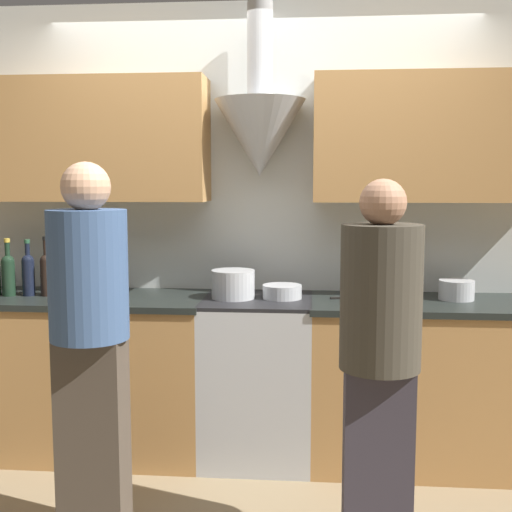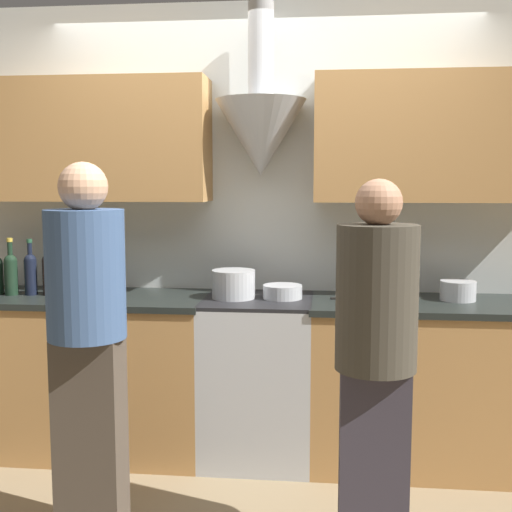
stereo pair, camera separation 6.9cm
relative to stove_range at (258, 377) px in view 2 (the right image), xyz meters
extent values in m
plane|color=#847051|center=(0.00, -0.35, -0.46)|extent=(12.00, 12.00, 0.00)
cube|color=silver|center=(0.00, 0.33, 0.84)|extent=(8.40, 0.06, 2.60)
cone|color=#B7BABC|center=(0.00, 0.16, 1.35)|extent=(0.51, 0.51, 0.43)
cylinder|color=#B7BABC|center=(0.00, 0.16, 1.82)|extent=(0.14, 0.14, 0.53)
cube|color=#B27F47|center=(-1.00, 0.15, 1.34)|extent=(1.40, 0.32, 0.70)
cube|color=#B27F47|center=(0.94, 0.15, 1.34)|extent=(1.28, 0.32, 0.70)
cube|color=#B27F47|center=(-1.00, 0.00, -0.02)|extent=(1.40, 0.60, 0.88)
cube|color=black|center=(-1.00, 0.00, 0.44)|extent=(1.42, 0.62, 0.03)
cube|color=#B27F47|center=(0.94, 0.00, -0.02)|extent=(1.28, 0.60, 0.88)
cube|color=black|center=(0.94, 0.00, 0.44)|extent=(1.30, 0.62, 0.03)
cube|color=#B7BABC|center=(0.00, 0.00, -0.01)|extent=(0.61, 0.60, 0.89)
cube|color=black|center=(0.00, -0.30, -0.05)|extent=(0.42, 0.01, 0.40)
cube|color=black|center=(0.00, 0.00, 0.44)|extent=(0.61, 0.60, 0.02)
cube|color=#B7BABC|center=(0.00, 0.27, 0.38)|extent=(0.61, 0.06, 0.10)
cylinder|color=black|center=(-1.42, -0.03, 0.55)|extent=(0.08, 0.08, 0.20)
sphere|color=black|center=(-1.42, -0.03, 0.65)|extent=(0.07, 0.07, 0.07)
cylinder|color=black|center=(-1.42, -0.03, 0.71)|extent=(0.03, 0.03, 0.09)
cylinder|color=gold|center=(-1.42, -0.03, 0.77)|extent=(0.03, 0.03, 0.02)
cylinder|color=black|center=(-1.31, -0.02, 0.55)|extent=(0.07, 0.07, 0.20)
sphere|color=black|center=(-1.31, -0.02, 0.66)|extent=(0.07, 0.07, 0.07)
cylinder|color=black|center=(-1.31, -0.02, 0.71)|extent=(0.03, 0.03, 0.08)
cylinder|color=#234C33|center=(-1.31, -0.02, 0.76)|extent=(0.03, 0.03, 0.02)
cylinder|color=black|center=(-1.21, -0.01, 0.56)|extent=(0.07, 0.07, 0.20)
sphere|color=black|center=(-1.21, -0.01, 0.66)|extent=(0.07, 0.07, 0.07)
cylinder|color=black|center=(-1.21, -0.01, 0.72)|extent=(0.03, 0.03, 0.10)
cylinder|color=black|center=(-1.21, -0.01, 0.78)|extent=(0.03, 0.03, 0.02)
cylinder|color=black|center=(-1.11, -0.02, 0.55)|extent=(0.07, 0.07, 0.20)
sphere|color=black|center=(-1.11, -0.02, 0.66)|extent=(0.07, 0.07, 0.07)
cylinder|color=black|center=(-1.11, -0.02, 0.73)|extent=(0.03, 0.03, 0.11)
cylinder|color=#234C33|center=(-1.11, -0.02, 0.79)|extent=(0.03, 0.03, 0.02)
cylinder|color=#B7BABC|center=(-0.14, -0.01, 0.53)|extent=(0.24, 0.24, 0.16)
cylinder|color=#B7BABC|center=(0.14, 0.02, 0.49)|extent=(0.22, 0.22, 0.08)
sphere|color=orange|center=(0.67, 0.21, 0.49)|extent=(0.08, 0.08, 0.08)
cylinder|color=#B7BABC|center=(1.10, 0.06, 0.51)|extent=(0.19, 0.19, 0.11)
cube|color=silver|center=(0.58, 0.06, 0.46)|extent=(0.17, 0.07, 0.01)
cube|color=black|center=(0.45, 0.03, 0.46)|extent=(0.10, 0.05, 0.01)
cube|color=#473D33|center=(-0.64, -0.91, -0.01)|extent=(0.28, 0.18, 0.90)
cylinder|color=#38517A|center=(-0.64, -0.91, 0.71)|extent=(0.33, 0.33, 0.55)
sphere|color=tan|center=(-0.64, -0.91, 1.08)|extent=(0.21, 0.21, 0.21)
cube|color=#38333D|center=(0.57, -0.97, -0.05)|extent=(0.28, 0.18, 0.81)
cylinder|color=#3D382D|center=(0.57, -0.97, 0.64)|extent=(0.32, 0.32, 0.58)
sphere|color=#AD7A5B|center=(0.57, -0.97, 1.02)|extent=(0.19, 0.19, 0.19)
camera|label=1|loc=(0.29, -3.51, 1.10)|focal=45.00mm
camera|label=2|loc=(0.36, -3.50, 1.10)|focal=45.00mm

